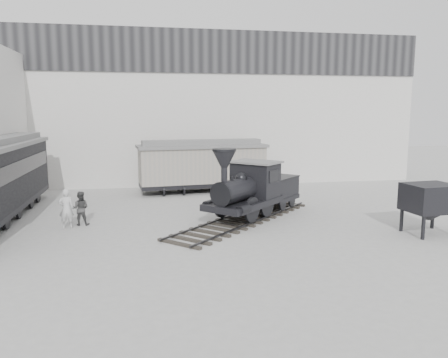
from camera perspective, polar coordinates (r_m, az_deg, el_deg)
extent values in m
plane|color=#9E9E9B|center=(18.41, 0.39, -8.01)|extent=(90.00, 90.00, 0.00)
cube|color=silver|center=(32.49, -4.45, 9.06)|extent=(34.00, 2.40, 11.00)
cube|color=#232326|center=(31.53, -4.30, 16.36)|extent=(34.00, 0.12, 3.00)
cube|color=#2A2623|center=(21.55, 2.46, -5.28)|extent=(8.71, 8.74, 0.18)
cube|color=#2D2D30|center=(21.96, 0.71, -4.86)|extent=(7.21, 7.25, 0.07)
cube|color=#2D2D30|center=(21.13, 4.29, -5.42)|extent=(7.21, 7.25, 0.07)
cylinder|color=black|center=(21.41, -0.26, -3.46)|extent=(0.95, 0.95, 1.21)
cylinder|color=black|center=(20.49, 3.68, -4.03)|extent=(0.95, 0.95, 1.21)
cylinder|color=black|center=(22.57, 1.83, -2.83)|extent=(0.95, 0.95, 1.21)
cylinder|color=black|center=(21.70, 5.64, -3.33)|extent=(0.95, 0.95, 1.21)
cube|color=black|center=(21.50, 2.71, -3.06)|extent=(4.36, 4.37, 0.31)
cylinder|color=black|center=(20.73, 1.59, -1.51)|extent=(2.57, 2.57, 1.10)
cylinder|color=black|center=(19.78, 0.03, 0.52)|extent=(0.41, 0.41, 0.66)
cone|color=black|center=(19.69, 0.03, 2.59)|extent=(1.50, 1.50, 0.77)
sphere|color=black|center=(21.00, 2.26, 0.09)|extent=(0.57, 0.57, 0.57)
cube|color=black|center=(22.15, 4.10, -0.07)|extent=(2.57, 2.57, 1.71)
cube|color=slate|center=(22.03, 4.12, 2.24)|extent=(2.88, 2.88, 0.09)
cube|color=black|center=(23.96, 6.51, -0.92)|extent=(2.96, 2.96, 0.99)
cylinder|color=black|center=(28.96, -6.90, -1.14)|extent=(1.90, 0.92, 0.73)
cylinder|color=black|center=(29.91, 1.10, -0.76)|extent=(1.90, 0.92, 0.73)
cube|color=black|center=(29.33, -2.84, -0.60)|extent=(8.45, 3.15, 0.28)
cube|color=#A49B8E|center=(29.15, -2.86, 1.89)|extent=(8.46, 3.24, 2.29)
cube|color=slate|center=(29.03, -2.88, 4.32)|extent=(8.77, 3.54, 0.18)
cube|color=slate|center=(29.01, -2.88, 4.83)|extent=(7.96, 1.92, 0.33)
cylinder|color=black|center=(27.63, -25.80, -2.30)|extent=(2.26, 0.88, 0.86)
cube|color=black|center=(23.41, -25.05, 1.29)|extent=(0.14, 11.48, 0.77)
imported|color=silver|center=(21.30, -19.90, -3.66)|extent=(0.72, 0.52, 1.85)
imported|color=#414141|center=(21.70, -18.23, -3.66)|extent=(0.85, 0.70, 1.62)
cube|color=black|center=(20.17, 24.58, -5.82)|extent=(0.12, 0.12, 1.02)
cube|color=black|center=(21.22, 22.17, -4.99)|extent=(0.12, 0.12, 1.02)
cube|color=black|center=(22.26, 25.58, -4.58)|extent=(0.12, 0.12, 1.02)
cube|color=black|center=(20.99, 25.30, -2.22)|extent=(2.19, 1.85, 1.20)
cone|color=black|center=(21.13, 25.17, -4.19)|extent=(1.72, 1.72, 0.46)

